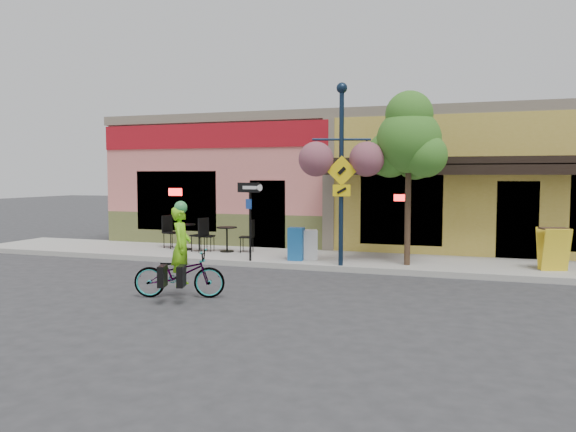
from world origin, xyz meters
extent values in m
plane|color=#2D2D30|center=(0.00, 0.00, 0.00)|extent=(90.00, 90.00, 0.00)
cube|color=#9E9B93|center=(0.00, 2.00, 0.07)|extent=(24.00, 3.00, 0.15)
cube|color=#A8A59E|center=(0.00, 0.55, 0.07)|extent=(24.00, 0.12, 0.15)
imported|color=maroon|center=(-2.31, -3.43, 0.48)|extent=(1.93, 1.14, 0.96)
imported|color=#7BDE17|center=(-2.26, -3.43, 0.79)|extent=(0.53, 0.67, 1.59)
camera|label=1|loc=(3.30, -13.29, 2.45)|focal=35.00mm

